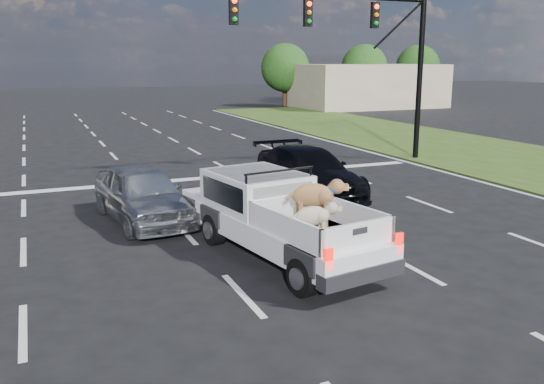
{
  "coord_description": "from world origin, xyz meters",
  "views": [
    {
      "loc": [
        -4.88,
        -8.75,
        3.96
      ],
      "look_at": [
        -0.36,
        2.0,
        1.28
      ],
      "focal_mm": 38.0,
      "sensor_mm": 36.0,
      "label": 1
    }
  ],
  "objects_px": {
    "pickup_truck": "(280,217)",
    "black_coupe": "(308,172)",
    "silver_sedan": "(142,194)",
    "traffic_signal": "(369,39)"
  },
  "relations": [
    {
      "from": "traffic_signal",
      "to": "black_coupe",
      "type": "xyz_separation_m",
      "value": [
        -4.53,
        -4.09,
        -4.02
      ]
    },
    {
      "from": "traffic_signal",
      "to": "silver_sedan",
      "type": "bearing_deg",
      "value": -152.02
    },
    {
      "from": "pickup_truck",
      "to": "silver_sedan",
      "type": "distance_m",
      "value": 4.32
    },
    {
      "from": "silver_sedan",
      "to": "black_coupe",
      "type": "distance_m",
      "value": 5.23
    },
    {
      "from": "traffic_signal",
      "to": "silver_sedan",
      "type": "height_order",
      "value": "traffic_signal"
    },
    {
      "from": "traffic_signal",
      "to": "black_coupe",
      "type": "height_order",
      "value": "traffic_signal"
    },
    {
      "from": "pickup_truck",
      "to": "black_coupe",
      "type": "relative_size",
      "value": 1.05
    },
    {
      "from": "traffic_signal",
      "to": "black_coupe",
      "type": "relative_size",
      "value": 1.88
    },
    {
      "from": "pickup_truck",
      "to": "black_coupe",
      "type": "height_order",
      "value": "pickup_truck"
    },
    {
      "from": "silver_sedan",
      "to": "black_coupe",
      "type": "height_order",
      "value": "silver_sedan"
    }
  ]
}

